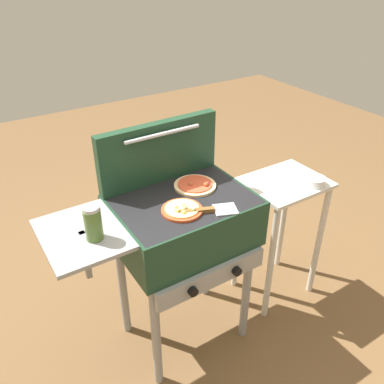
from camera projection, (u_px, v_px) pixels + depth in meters
The scene contains 9 objects.
ground_plane at pixel (185, 331), 2.31m from camera, with size 8.00×8.00×0.00m, color brown.
grill at pixel (181, 226), 1.91m from camera, with size 0.96×0.53×0.90m.
grill_lid_open at pixel (159, 152), 1.92m from camera, with size 0.63×0.09×0.30m.
pizza_cheese at pixel (182, 210), 1.75m from camera, with size 0.18×0.18×0.03m.
pizza_pepperoni at pixel (195, 185), 1.93m from camera, with size 0.20×0.20×0.04m.
sauce_jar at pixel (93, 223), 1.55m from camera, with size 0.07×0.07×0.15m.
spatula at pixel (208, 210), 1.75m from camera, with size 0.26×0.15×0.02m.
prep_table at pixel (281, 216), 2.32m from camera, with size 0.44×0.36×0.79m.
topping_bowl_near at pixel (316, 182), 2.15m from camera, with size 0.11×0.11×0.04m.
Camera 1 is at (-0.80, -1.34, 1.88)m, focal length 37.53 mm.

